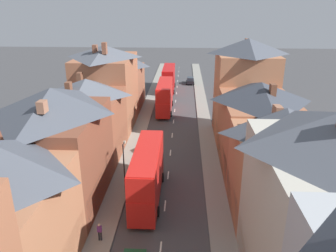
{
  "coord_description": "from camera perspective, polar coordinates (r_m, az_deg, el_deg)",
  "views": [
    {
      "loc": [
        1.66,
        -14.94,
        18.52
      ],
      "look_at": [
        -0.65,
        30.57,
        1.26
      ],
      "focal_mm": 35.0,
      "sensor_mm": 36.0,
      "label": 1
    }
  ],
  "objects": [
    {
      "name": "pavement_right",
      "position": [
        56.17,
        6.26,
        1.44
      ],
      "size": [
        2.2,
        104.0,
        0.14
      ],
      "primitive_type": "cube",
      "color": "gray",
      "rests_on": "ground"
    },
    {
      "name": "centre_line_dashes",
      "position": [
        54.22,
        0.98,
        0.78
      ],
      "size": [
        0.14,
        97.8,
        0.01
      ],
      "color": "silver",
      "rests_on": "ground"
    },
    {
      "name": "double_decker_bus_lead",
      "position": [
        32.5,
        -3.62,
        -8.18
      ],
      "size": [
        2.74,
        10.8,
        5.3
      ],
      "color": "red",
      "rests_on": "ground"
    },
    {
      "name": "car_near_blue",
      "position": [
        79.97,
        3.91,
        7.92
      ],
      "size": [
        1.9,
        3.88,
        1.63
      ],
      "color": "black",
      "rests_on": "ground"
    },
    {
      "name": "terrace_row_right",
      "position": [
        29.69,
        19.38,
        -4.97
      ],
      "size": [
        8.0,
        46.41,
        14.06
      ],
      "color": "#ADB2B7",
      "rests_on": "ground"
    },
    {
      "name": "double_decker_bus_far_approaching",
      "position": [
        72.97,
        0.12,
        8.32
      ],
      "size": [
        2.74,
        10.8,
        5.3
      ],
      "color": "red",
      "rests_on": "ground"
    },
    {
      "name": "street_lamp",
      "position": [
        33.48,
        -7.64,
        -6.6
      ],
      "size": [
        0.2,
        1.12,
        5.5
      ],
      "color": "black",
      "rests_on": "ground"
    },
    {
      "name": "double_decker_bus_mid_street",
      "position": [
        58.64,
        -0.59,
        5.22
      ],
      "size": [
        2.74,
        10.8,
        5.3
      ],
      "color": "red",
      "rests_on": "ground"
    },
    {
      "name": "terrace_row_left",
      "position": [
        36.9,
        -16.02,
        -0.3
      ],
      "size": [
        8.0,
        61.11,
        13.49
      ],
      "color": "#A36042",
      "rests_on": "ground"
    },
    {
      "name": "car_parked_left_a",
      "position": [
        36.41,
        -5.03,
        -8.43
      ],
      "size": [
        1.9,
        3.93,
        1.63
      ],
      "color": "silver",
      "rests_on": "ground"
    },
    {
      "name": "car_mid_black",
      "position": [
        86.03,
        0.55,
        8.88
      ],
      "size": [
        1.9,
        4.19,
        1.64
      ],
      "color": "black",
      "rests_on": "ground"
    },
    {
      "name": "pedestrian_near_right",
      "position": [
        28.59,
        -11.82,
        -17.48
      ],
      "size": [
        0.36,
        0.22,
        1.61
      ],
      "color": "#23232D",
      "rests_on": "pavement_left"
    },
    {
      "name": "pavement_left",
      "position": [
        56.47,
        -4.13,
        1.62
      ],
      "size": [
        2.2,
        104.0,
        0.14
      ],
      "primitive_type": "cube",
      "color": "gray",
      "rests_on": "ground"
    }
  ]
}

